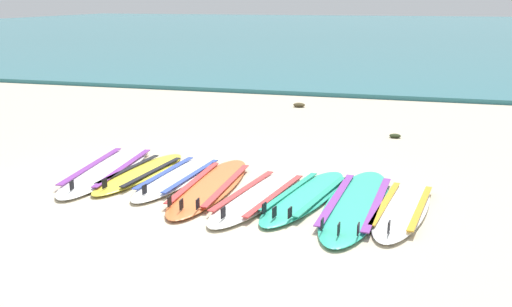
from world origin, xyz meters
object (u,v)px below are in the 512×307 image
Objects in this scene: surfboard_1 at (141,173)px; surfboard_2 at (178,176)px; surfboard_6 at (356,203)px; surfboard_7 at (402,208)px; surfboard_0 at (108,169)px; surfboard_3 at (210,186)px; surfboard_5 at (305,196)px; surfboard_4 at (259,195)px.

surfboard_1 and surfboard_2 have the same top height.
surfboard_6 and surfboard_7 have the same top height.
surfboard_6 is at bearing -8.26° from surfboard_1.
surfboard_0 is 1.09× the size of surfboard_3.
surfboard_2 and surfboard_5 have the same top height.
surfboard_4 is 0.53m from surfboard_5.
surfboard_2 is 0.94× the size of surfboard_4.
surfboard_2 is 0.57m from surfboard_3.
surfboard_3 is 1.11× the size of surfboard_7.
surfboard_5 is (1.70, -0.31, 0.00)m from surfboard_2.
surfboard_0 is at bearing 172.90° from surfboard_7.
surfboard_1 is 1.77m from surfboard_4.
surfboard_2 is (0.54, -0.02, -0.00)m from surfboard_1.
surfboard_4 is 1.04× the size of surfboard_5.
surfboard_2 is 0.91× the size of surfboard_3.
surfboard_4 is at bearing -19.42° from surfboard_2.
surfboard_4 and surfboard_6 have the same top height.
surfboard_7 is at bearing -8.27° from surfboard_2.
surfboard_2 is 2.32m from surfboard_6.
surfboard_5 is (2.74, -0.38, 0.00)m from surfboard_0.
surfboard_6 is at bearing 1.10° from surfboard_4.
surfboard_6 is (2.82, -0.41, 0.00)m from surfboard_1.
surfboard_3 and surfboard_7 have the same top height.
surfboard_7 is at bearing -5.16° from surfboard_5.
surfboard_3 is at bearing -13.90° from surfboard_1.
surfboard_6 is (0.59, -0.09, -0.00)m from surfboard_5.
surfboard_4 is 1.08× the size of surfboard_7.
surfboard_1 is 1.09m from surfboard_3.
surfboard_1 is at bearing 171.74° from surfboard_6.
surfboard_4 is at bearing -178.90° from surfboard_6.
surfboard_4 is 1.61m from surfboard_7.
surfboard_4 is 0.89× the size of surfboard_6.
surfboard_1 is 0.88× the size of surfboard_4.
surfboard_6 is (1.11, 0.02, 0.00)m from surfboard_4.
surfboard_2 is at bearing 171.73° from surfboard_7.
surfboard_0 is 1.28× the size of surfboard_1.
surfboard_0 is at bearing 167.63° from surfboard_4.
surfboard_4 is (2.22, -0.49, 0.00)m from surfboard_0.
surfboard_1 is 0.54m from surfboard_2.
surfboard_1 and surfboard_4 have the same top height.
surfboard_4 is (0.66, -0.17, -0.00)m from surfboard_3.
surfboard_7 is at bearing -7.10° from surfboard_0.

